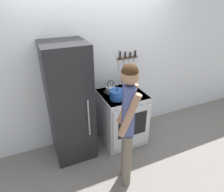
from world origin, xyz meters
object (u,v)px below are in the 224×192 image
object	(u,v)px
dutch_oven_pot	(117,95)
tea_kettle	(111,88)
refrigerator	(70,104)
utensil_jar	(128,85)
stove_range	(122,117)
person	(128,122)

from	to	relation	value
dutch_oven_pot	tea_kettle	xyz separation A→B (m)	(0.01, 0.27, -0.02)
refrigerator	utensil_jar	distance (m)	1.04
refrigerator	utensil_jar	size ratio (longest dim) A/B	6.43
tea_kettle	utensil_jar	xyz separation A→B (m)	(0.32, 0.01, 0.00)
refrigerator	dutch_oven_pot	size ratio (longest dim) A/B	6.51
refrigerator	utensil_jar	world-z (taller)	refrigerator
stove_range	tea_kettle	distance (m)	0.55
refrigerator	tea_kettle	bearing A→B (deg)	8.29
dutch_oven_pot	tea_kettle	size ratio (longest dim) A/B	1.36
stove_range	utensil_jar	distance (m)	0.57
stove_range	dutch_oven_pot	size ratio (longest dim) A/B	3.28
refrigerator	person	bearing A→B (deg)	-58.82
refrigerator	dutch_oven_pot	distance (m)	0.72
stove_range	utensil_jar	xyz separation A→B (m)	(0.18, 0.17, 0.51)
tea_kettle	person	bearing A→B (deg)	-101.52
refrigerator	tea_kettle	distance (m)	0.72
stove_range	tea_kettle	bearing A→B (deg)	132.07
utensil_jar	stove_range	bearing A→B (deg)	-136.31
refrigerator	stove_range	xyz separation A→B (m)	(0.85, -0.06, -0.44)
tea_kettle	utensil_jar	bearing A→B (deg)	1.24
refrigerator	tea_kettle	world-z (taller)	refrigerator
stove_range	dutch_oven_pot	bearing A→B (deg)	-145.69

